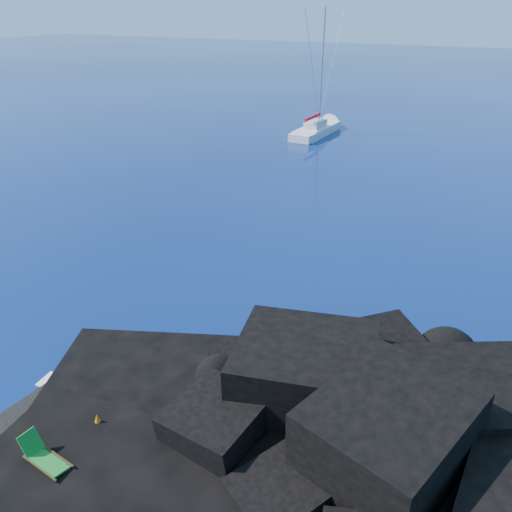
{
  "coord_description": "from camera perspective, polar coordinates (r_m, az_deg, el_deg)",
  "views": [
    {
      "loc": [
        14.84,
        -7.77,
        13.87
      ],
      "look_at": [
        4.37,
        13.18,
        2.0
      ],
      "focal_mm": 35.0,
      "sensor_mm": 36.0,
      "label": 1
    }
  ],
  "objects": [
    {
      "name": "surf_foam",
      "position": [
        21.26,
        -8.62,
        -14.2
      ],
      "size": [
        10.0,
        8.0,
        0.06
      ],
      "primitive_type": null,
      "color": "white",
      "rests_on": "ground"
    },
    {
      "name": "headland",
      "position": [
        17.65,
        11.5,
        -25.65
      ],
      "size": [
        24.0,
        24.0,
        3.6
      ],
      "primitive_type": null,
      "color": "black",
      "rests_on": "ground"
    },
    {
      "name": "sunbather",
      "position": [
        18.16,
        -15.53,
        -21.8
      ],
      "size": [
        1.63,
        0.78,
        0.23
      ],
      "primitive_type": null,
      "rotation": [
        0.0,
        0.0,
        0.23
      ],
      "color": "tan",
      "rests_on": "towel"
    },
    {
      "name": "sailboat",
      "position": [
        61.43,
        6.94,
        13.64
      ],
      "size": [
        3.44,
        13.2,
        13.7
      ],
      "primitive_type": null,
      "rotation": [
        0.0,
        0.0,
        -0.05
      ],
      "color": "white",
      "rests_on": "ground"
    },
    {
      "name": "towel",
      "position": [
        18.26,
        -15.47,
        -22.09
      ],
      "size": [
        1.8,
        1.15,
        0.04
      ],
      "primitive_type": "cube",
      "rotation": [
        0.0,
        0.0,
        0.23
      ],
      "color": "silver",
      "rests_on": "beach"
    },
    {
      "name": "deck_chair",
      "position": [
        18.43,
        -22.83,
        -20.34
      ],
      "size": [
        1.84,
        0.98,
        1.21
      ],
      "primitive_type": null,
      "rotation": [
        0.0,
        0.0,
        -0.12
      ],
      "color": "#1B7926",
      "rests_on": "beach"
    },
    {
      "name": "beach",
      "position": [
        19.17,
        -18.09,
        -21.21
      ],
      "size": [
        9.08,
        6.86,
        0.7
      ],
      "primitive_type": "cube",
      "rotation": [
        0.0,
        0.0,
        -0.1
      ],
      "color": "black",
      "rests_on": "ground"
    },
    {
      "name": "marker_cone",
      "position": [
        19.44,
        -17.63,
        -17.55
      ],
      "size": [
        0.51,
        0.51,
        0.6
      ],
      "primitive_type": "cone",
      "rotation": [
        0.0,
        0.0,
        0.37
      ],
      "color": "orange",
      "rests_on": "beach"
    }
  ]
}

